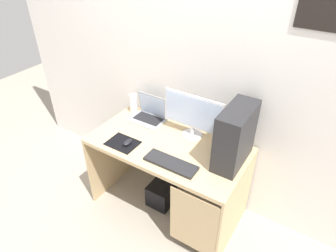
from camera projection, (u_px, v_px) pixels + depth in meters
ground_plane at (168, 205)px, 2.91m from camera, size 8.00×8.00×0.00m
wall_back at (193, 67)px, 2.45m from camera, size 4.00×0.05×2.60m
desk at (169, 160)px, 2.56m from camera, size 1.32×0.69×0.76m
pc_tower at (235, 136)px, 2.18m from camera, size 0.19×0.42×0.46m
monitor at (193, 115)px, 2.46m from camera, size 0.53×0.18×0.39m
laptop at (149, 115)px, 2.77m from camera, size 0.31×0.22×0.23m
speaker at (133, 103)px, 2.86m from camera, size 0.07×0.07×0.18m
keyboard at (171, 163)px, 2.27m from camera, size 0.42×0.14×0.02m
mousepad at (123, 143)px, 2.49m from camera, size 0.26×0.20×0.00m
mouse_left at (128, 142)px, 2.47m from camera, size 0.06×0.10×0.03m
subwoofer at (161, 194)px, 2.88m from camera, size 0.23×0.23×0.23m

